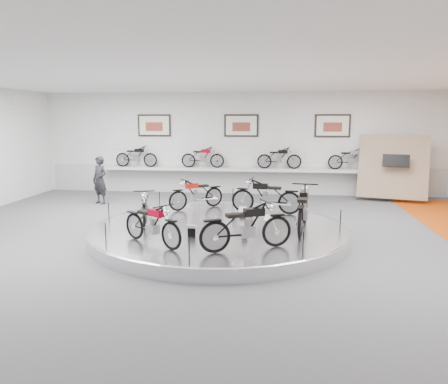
# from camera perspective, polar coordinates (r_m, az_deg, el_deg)

# --- Properties ---
(floor) EXTENTS (16.00, 16.00, 0.00)m
(floor) POSITION_cam_1_polar(r_m,az_deg,el_deg) (10.77, -0.78, -6.42)
(floor) COLOR #4D4D4F
(floor) RESTS_ON ground
(ceiling) EXTENTS (16.00, 16.00, 0.00)m
(ceiling) POSITION_cam_1_polar(r_m,az_deg,el_deg) (10.41, -0.84, 15.26)
(ceiling) COLOR white
(ceiling) RESTS_ON wall_back
(wall_back) EXTENTS (16.00, 0.00, 16.00)m
(wall_back) POSITION_cam_1_polar(r_m,az_deg,el_deg) (17.35, 2.27, 6.35)
(wall_back) COLOR white
(wall_back) RESTS_ON floor
(wall_front) EXTENTS (16.00, 0.00, 16.00)m
(wall_front) POSITION_cam_1_polar(r_m,az_deg,el_deg) (3.67, -15.50, -6.03)
(wall_front) COLOR white
(wall_front) RESTS_ON floor
(dado_band) EXTENTS (15.68, 0.04, 1.10)m
(dado_band) POSITION_cam_1_polar(r_m,az_deg,el_deg) (17.47, 2.23, 1.60)
(dado_band) COLOR #BCBCBA
(dado_band) RESTS_ON floor
(display_platform) EXTENTS (6.40, 6.40, 0.30)m
(display_platform) POSITION_cam_1_polar(r_m,az_deg,el_deg) (11.02, -0.58, -5.25)
(display_platform) COLOR silver
(display_platform) RESTS_ON floor
(platform_rim) EXTENTS (6.40, 6.40, 0.10)m
(platform_rim) POSITION_cam_1_polar(r_m,az_deg,el_deg) (10.99, -0.58, -4.64)
(platform_rim) COLOR #B2B2BA
(platform_rim) RESTS_ON display_platform
(shelf) EXTENTS (11.00, 0.55, 0.10)m
(shelf) POSITION_cam_1_polar(r_m,az_deg,el_deg) (17.13, 2.17, 2.96)
(shelf) COLOR silver
(shelf) RESTS_ON wall_back
(poster_left) EXTENTS (1.35, 0.06, 0.88)m
(poster_left) POSITION_cam_1_polar(r_m,az_deg,el_deg) (17.90, -9.09, 8.58)
(poster_left) COLOR white
(poster_left) RESTS_ON wall_back
(poster_center) EXTENTS (1.35, 0.06, 0.88)m
(poster_center) POSITION_cam_1_polar(r_m,az_deg,el_deg) (17.28, 2.27, 8.66)
(poster_center) COLOR white
(poster_center) RESTS_ON wall_back
(poster_right) EXTENTS (1.35, 0.06, 0.88)m
(poster_right) POSITION_cam_1_polar(r_m,az_deg,el_deg) (17.36, 14.00, 8.40)
(poster_right) COLOR white
(poster_right) RESTS_ON wall_back
(display_panel) EXTENTS (2.56, 1.52, 2.30)m
(display_panel) POSITION_cam_1_polar(r_m,az_deg,el_deg) (16.99, 21.21, 3.11)
(display_panel) COLOR #92735C
(display_panel) RESTS_ON floor
(shelf_bike_a) EXTENTS (1.22, 0.43, 0.73)m
(shelf_bike_a) POSITION_cam_1_polar(r_m,az_deg,el_deg) (17.92, -11.37, 4.40)
(shelf_bike_a) COLOR black
(shelf_bike_a) RESTS_ON shelf
(shelf_bike_b) EXTENTS (1.22, 0.43, 0.73)m
(shelf_bike_b) POSITION_cam_1_polar(r_m,az_deg,el_deg) (17.28, -2.80, 4.39)
(shelf_bike_b) COLOR maroon
(shelf_bike_b) RESTS_ON shelf
(shelf_bike_c) EXTENTS (1.22, 0.43, 0.73)m
(shelf_bike_c) POSITION_cam_1_polar(r_m,az_deg,el_deg) (17.04, 7.22, 4.26)
(shelf_bike_c) COLOR black
(shelf_bike_c) RESTS_ON shelf
(shelf_bike_d) EXTENTS (1.22, 0.43, 0.73)m
(shelf_bike_d) POSITION_cam_1_polar(r_m,az_deg,el_deg) (17.27, 16.24, 4.02)
(shelf_bike_d) COLOR #B5B5BB
(shelf_bike_d) RESTS_ON shelf
(bike_a) EXTENTS (1.76, 0.85, 1.00)m
(bike_a) POSITION_cam_1_polar(r_m,az_deg,el_deg) (12.44, 5.49, -0.52)
(bike_a) COLOR black
(bike_a) RESTS_ON display_platform
(bike_b) EXTENTS (1.54, 1.41, 0.91)m
(bike_b) POSITION_cam_1_polar(r_m,az_deg,el_deg) (13.03, -3.64, -0.23)
(bike_b) COLOR #B0140E
(bike_b) RESTS_ON display_platform
(bike_c) EXTENTS (0.95, 1.64, 0.91)m
(bike_c) POSITION_cam_1_polar(r_m,az_deg,el_deg) (11.44, -10.31, -1.73)
(bike_c) COLOR #B5B5BB
(bike_c) RESTS_ON display_platform
(bike_d) EXTENTS (1.58, 1.34, 0.91)m
(bike_d) POSITION_cam_1_polar(r_m,az_deg,el_deg) (9.44, -9.38, -4.11)
(bike_d) COLOR maroon
(bike_d) RESTS_ON display_platform
(bike_e) EXTENTS (1.80, 1.29, 1.01)m
(bike_e) POSITION_cam_1_polar(r_m,az_deg,el_deg) (8.93, 2.97, -4.46)
(bike_e) COLOR black
(bike_e) RESTS_ON display_platform
(bike_f) EXTENTS (0.90, 1.94, 1.10)m
(bike_f) POSITION_cam_1_polar(r_m,az_deg,el_deg) (10.56, 10.30, -2.16)
(bike_f) COLOR black
(bike_f) RESTS_ON display_platform
(visitor) EXTENTS (0.73, 0.63, 1.68)m
(visitor) POSITION_cam_1_polar(r_m,az_deg,el_deg) (15.90, -15.91, 1.51)
(visitor) COLOR black
(visitor) RESTS_ON floor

